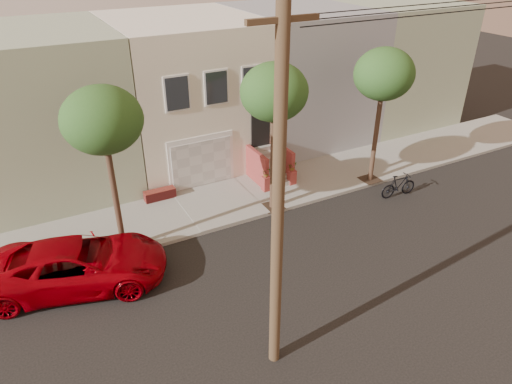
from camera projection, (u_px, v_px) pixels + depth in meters
ground at (301, 265)px, 17.00m from camera, size 90.00×90.00×0.00m
sidewalk at (237, 199)px, 21.08m from camera, size 40.00×3.70×0.15m
house_row at (186, 89)px, 23.84m from camera, size 33.10×11.70×7.00m
tree_left at (102, 121)px, 15.18m from camera, size 2.70×2.57×6.30m
tree_mid at (274, 93)px, 17.85m from camera, size 2.70×2.57×6.30m
tree_right at (384, 75)px, 20.11m from camera, size 2.70×2.57×6.30m
pickup_truck at (77, 265)px, 15.70m from camera, size 6.45×4.26×1.65m
motorcycle at (399, 186)px, 21.20m from camera, size 1.87×0.68×1.10m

